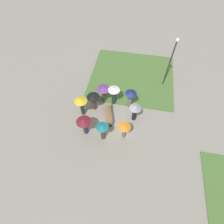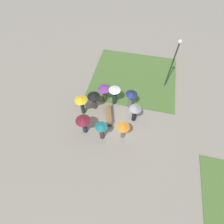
{
  "view_description": "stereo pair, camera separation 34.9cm",
  "coord_description": "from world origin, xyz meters",
  "views": [
    {
      "loc": [
        8.32,
        0.82,
        12.77
      ],
      "look_at": [
        -0.07,
        -0.69,
        0.63
      ],
      "focal_mm": 28.0,
      "sensor_mm": 36.0,
      "label": 1
    },
    {
      "loc": [
        8.25,
        1.16,
        12.77
      ],
      "look_at": [
        -0.07,
        -0.69,
        0.63
      ],
      "focal_mm": 28.0,
      "sensor_mm": 36.0,
      "label": 2
    }
  ],
  "objects": [
    {
      "name": "ground_plane",
      "position": [
        0.0,
        0.0,
        0.0
      ],
      "size": [
        90.0,
        90.0,
        0.0
      ],
      "primitive_type": "plane",
      "color": "gray"
    },
    {
      "name": "crowd_person_maroon",
      "position": [
        1.85,
        -2.51,
        1.37
      ],
      "size": [
        1.15,
        1.15,
        1.87
      ],
      "rotation": [
        0.0,
        0.0,
        2.07
      ],
      "color": "#282D47",
      "rests_on": "ground_plane"
    },
    {
      "name": "crowd_person_white",
      "position": [
        -1.57,
        -0.79,
        1.29
      ],
      "size": [
        1.02,
        1.02,
        1.95
      ],
      "rotation": [
        0.0,
        0.0,
        5.54
      ],
      "color": "#1E3328",
      "rests_on": "ground_plane"
    },
    {
      "name": "crowd_person_purple",
      "position": [
        -1.73,
        -1.72,
        1.26
      ],
      "size": [
        1.14,
        1.14,
        1.76
      ],
      "rotation": [
        0.0,
        0.0,
        2.66
      ],
      "color": "#47382D",
      "rests_on": "ground_plane"
    },
    {
      "name": "lamp_post",
      "position": [
        -4.82,
        3.66,
        3.17
      ],
      "size": [
        0.32,
        0.32,
        5.02
      ],
      "color": "#2D2D30",
      "rests_on": "ground_plane"
    },
    {
      "name": "park_bench",
      "position": [
        0.09,
        -0.88,
        0.48
      ],
      "size": [
        2.02,
        0.99,
        0.9
      ],
      "rotation": [
        0.0,
        0.0,
        0.3
      ],
      "color": "brown",
      "rests_on": "ground_plane"
    },
    {
      "name": "crowd_person_navy",
      "position": [
        -1.48,
        0.67,
        1.29
      ],
      "size": [
        1.0,
        1.0,
        1.92
      ],
      "rotation": [
        0.0,
        0.0,
        0.02
      ],
      "color": "slate",
      "rests_on": "ground_plane"
    },
    {
      "name": "crowd_person_grey",
      "position": [
        -0.15,
        1.21,
        1.23
      ],
      "size": [
        0.99,
        0.99,
        1.79
      ],
      "rotation": [
        0.0,
        0.0,
        5.46
      ],
      "color": "black",
      "rests_on": "ground_plane"
    },
    {
      "name": "crowd_person_orange",
      "position": [
        1.7,
        0.58,
        1.36
      ],
      "size": [
        0.96,
        0.96,
        1.78
      ],
      "rotation": [
        0.0,
        0.0,
        3.76
      ],
      "color": "slate",
      "rests_on": "ground_plane"
    },
    {
      "name": "crowd_person_teal",
      "position": [
        2.09,
        -1.02,
        1.27
      ],
      "size": [
        0.94,
        0.94,
        1.91
      ],
      "rotation": [
        0.0,
        0.0,
        0.64
      ],
      "color": "#47382D",
      "rests_on": "ground_plane"
    },
    {
      "name": "crowd_person_yellow",
      "position": [
        0.07,
        -3.24,
        1.45
      ],
      "size": [
        1.06,
        1.06,
        1.98
      ],
      "rotation": [
        0.0,
        0.0,
        5.29
      ],
      "color": "#1E3328",
      "rests_on": "ground_plane"
    },
    {
      "name": "crowd_person_black",
      "position": [
        -0.67,
        -2.4,
        1.26
      ],
      "size": [
        1.08,
        1.08,
        1.8
      ],
      "rotation": [
        0.0,
        0.0,
        3.2
      ],
      "color": "#47382D",
      "rests_on": "ground_plane"
    },
    {
      "name": "lawn_patch_near",
      "position": [
        -5.31,
        0.49,
        0.03
      ],
      "size": [
        7.73,
        8.42,
        0.06
      ],
      "color": "#4C7033",
      "rests_on": "ground_plane"
    }
  ]
}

